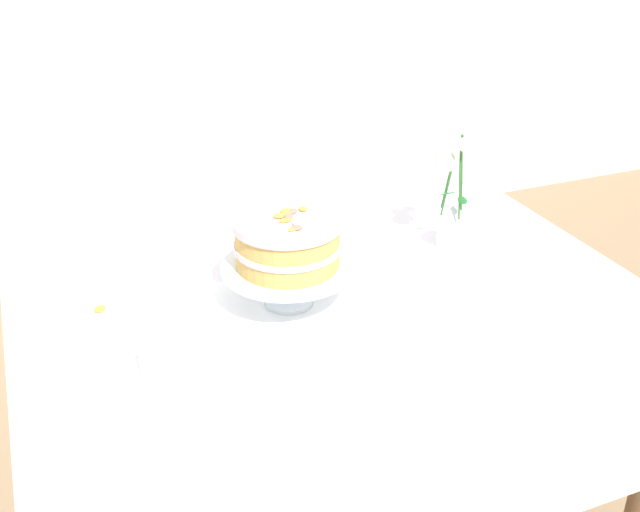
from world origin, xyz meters
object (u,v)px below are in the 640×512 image
Objects in this scene: dining_table at (344,342)px; layer_cake at (287,241)px; cake_stand at (288,271)px; teacup at (158,361)px; flower_vase at (452,202)px.

layer_cake is at bearing 149.61° from dining_table.
cake_stand is 0.36m from teacup.
cake_stand reaches higher than teacup.
cake_stand is at bearing -166.13° from flower_vase.
flower_vase is 0.84m from teacup.
dining_table is 5.98× the size of layer_cake.
flower_vase is 2.63× the size of teacup.
dining_table is 0.28m from layer_cake.
cake_stand is 2.44× the size of teacup.
teacup is at bearing -168.94° from dining_table.
layer_cake is at bearing 24.56° from teacup.
flower_vase is (0.48, 0.12, -0.03)m from layer_cake.
cake_stand is (-0.11, 0.06, 0.17)m from dining_table.
cake_stand is 1.24× the size of layer_cake.
flower_vase reaches higher than dining_table.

